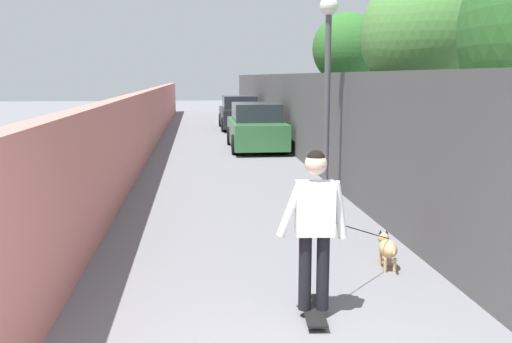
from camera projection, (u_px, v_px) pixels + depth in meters
ground_plane at (222, 155)px, 17.25m from camera, size 80.00×80.00×0.00m
wall_left at (137, 131)px, 14.87m from camera, size 48.00×0.30×1.98m
fence_right at (311, 119)px, 15.32m from camera, size 48.00×0.30×2.51m
tree_right_near at (418, 36)px, 10.70m from camera, size 2.19×2.19×4.39m
tree_right_far at (347, 50)px, 16.10m from camera, size 2.01×2.01×4.25m
lamp_post at (328, 60)px, 10.88m from camera, size 0.36×0.36×3.94m
skateboard at (313, 310)px, 5.67m from camera, size 0.81×0.27×0.08m
person_skateboarder at (315, 218)px, 5.51m from camera, size 0.25×0.71×1.63m
dog at (387, 247)px, 7.07m from camera, size 1.63×1.37×1.06m
car_near at (256, 128)px, 18.68m from camera, size 4.15×1.80×1.54m
car_far at (239, 113)px, 25.92m from camera, size 4.22×1.80×1.54m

